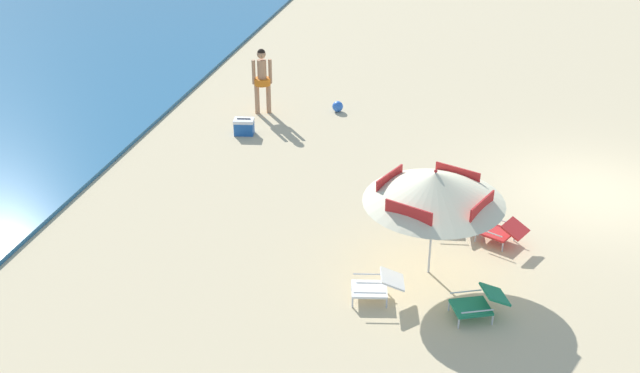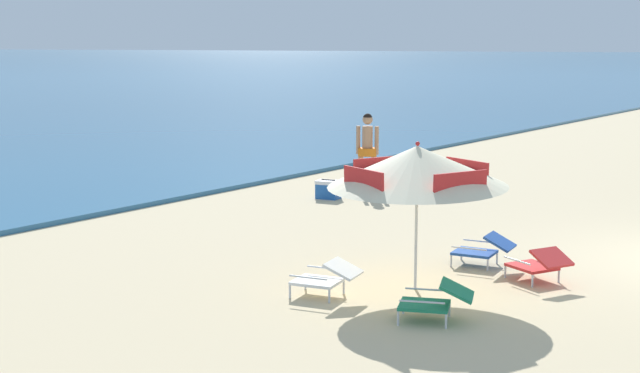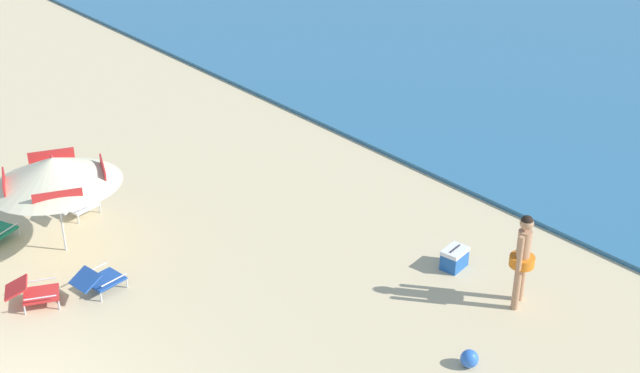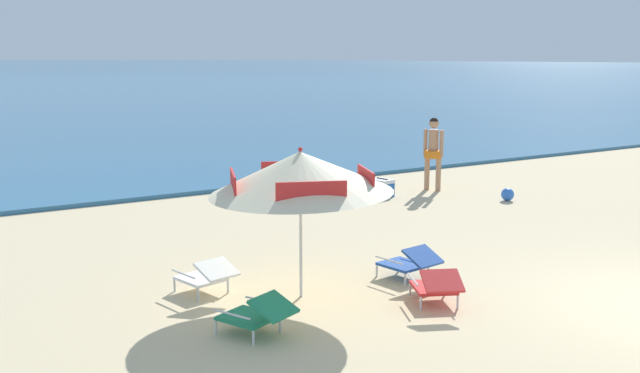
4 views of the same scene
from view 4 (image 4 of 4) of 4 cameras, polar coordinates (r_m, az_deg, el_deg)
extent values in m
cylinder|color=silver|center=(9.67, -1.53, -3.08)|extent=(0.04, 0.04, 1.98)
cone|color=beige|center=(9.53, -1.55, 1.12)|extent=(2.47, 2.45, 0.64)
cube|color=red|center=(10.41, -2.27, 1.19)|extent=(0.82, 0.37, 0.30)
cube|color=red|center=(9.46, -6.84, 0.22)|extent=(0.37, 0.82, 0.30)
cube|color=red|center=(8.69, -0.67, -0.59)|extent=(0.82, 0.37, 0.30)
cube|color=red|center=(9.72, 3.61, 0.54)|extent=(0.37, 0.82, 0.30)
sphere|color=red|center=(9.49, -1.56, 2.94)|extent=(0.06, 0.06, 0.06)
cube|color=#1E7F56|center=(8.66, -5.69, -10.20)|extent=(0.71, 0.75, 0.04)
cube|color=#1E7F56|center=(8.35, -3.67, -9.39)|extent=(0.61, 0.56, 0.21)
cylinder|color=silver|center=(8.70, -8.20, -10.91)|extent=(0.03, 0.03, 0.18)
cylinder|color=silver|center=(9.04, -6.05, -10.04)|extent=(0.03, 0.03, 0.18)
cylinder|color=silver|center=(8.35, -5.27, -11.78)|extent=(0.03, 0.03, 0.18)
cylinder|color=silver|center=(8.70, -3.16, -10.82)|extent=(0.03, 0.03, 0.18)
cylinder|color=silver|center=(8.42, -6.96, -9.95)|extent=(0.23, 0.51, 0.02)
cylinder|color=silver|center=(8.82, -4.51, -8.96)|extent=(0.23, 0.51, 0.02)
cube|color=#1E4799|center=(10.76, 6.50, -6.13)|extent=(0.60, 0.67, 0.04)
cube|color=#1E4799|center=(10.45, 8.10, -5.47)|extent=(0.54, 0.46, 0.22)
cylinder|color=silver|center=(10.81, 4.48, -6.63)|extent=(0.03, 0.03, 0.18)
cylinder|color=silver|center=(11.14, 6.27, -6.13)|extent=(0.03, 0.03, 0.18)
cylinder|color=silver|center=(10.43, 6.71, -7.29)|extent=(0.03, 0.03, 0.18)
cylinder|color=silver|center=(10.78, 8.50, -6.75)|extent=(0.03, 0.03, 0.18)
cylinder|color=silver|center=(10.53, 5.47, -5.79)|extent=(0.10, 0.54, 0.02)
cylinder|color=silver|center=(10.92, 7.52, -5.25)|extent=(0.10, 0.54, 0.02)
cube|color=white|center=(10.18, -9.35, -7.14)|extent=(0.63, 0.69, 0.04)
cube|color=white|center=(9.82, -8.12, -6.45)|extent=(0.56, 0.49, 0.19)
cylinder|color=silver|center=(10.31, -11.38, -7.62)|extent=(0.03, 0.03, 0.18)
cylinder|color=silver|center=(10.57, -9.13, -7.11)|extent=(0.03, 0.03, 0.18)
cylinder|color=silver|center=(9.86, -9.56, -8.40)|extent=(0.03, 0.03, 0.18)
cylinder|color=silver|center=(10.13, -7.26, -7.83)|extent=(0.03, 0.03, 0.18)
cylinder|color=silver|center=(10.00, -10.70, -6.79)|extent=(0.13, 0.53, 0.02)
cylinder|color=silver|center=(10.30, -8.09, -6.21)|extent=(0.13, 0.53, 0.02)
cube|color=red|center=(9.78, 8.92, -7.85)|extent=(0.73, 0.77, 0.04)
cube|color=red|center=(9.36, 9.59, -7.34)|extent=(0.62, 0.57, 0.21)
cylinder|color=silver|center=(10.02, 7.10, -8.03)|extent=(0.03, 0.03, 0.18)
cylinder|color=silver|center=(10.14, 9.82, -7.88)|extent=(0.03, 0.03, 0.18)
cylinder|color=silver|center=(9.49, 7.92, -9.09)|extent=(0.03, 0.03, 0.18)
cylinder|color=silver|center=(9.63, 10.78, -8.90)|extent=(0.03, 0.03, 0.18)
cylinder|color=silver|center=(9.68, 7.33, -7.27)|extent=(0.26, 0.50, 0.02)
cylinder|color=silver|center=(9.82, 10.52, -7.09)|extent=(0.26, 0.50, 0.02)
cylinder|color=tan|center=(17.76, 9.29, 1.04)|extent=(0.13, 0.13, 0.87)
cylinder|color=tan|center=(17.90, 8.41, 1.13)|extent=(0.13, 0.13, 0.87)
cylinder|color=orange|center=(17.77, 8.89, 2.53)|extent=(0.43, 0.43, 0.18)
cylinder|color=tan|center=(17.73, 8.92, 3.45)|extent=(0.24, 0.24, 0.61)
cylinder|color=tan|center=(17.64, 9.54, 3.34)|extent=(0.09, 0.09, 0.65)
cylinder|color=tan|center=(17.83, 8.29, 3.45)|extent=(0.09, 0.09, 0.65)
sphere|color=tan|center=(17.68, 8.96, 4.93)|extent=(0.24, 0.24, 0.24)
sphere|color=black|center=(17.68, 8.96, 5.03)|extent=(0.22, 0.22, 0.22)
cube|color=#1E56A8|center=(16.98, 4.91, -0.22)|extent=(0.42, 0.53, 0.32)
cube|color=white|center=(16.94, 4.92, 0.44)|extent=(0.43, 0.55, 0.08)
cylinder|color=black|center=(16.93, 4.92, 0.62)|extent=(0.08, 0.34, 0.02)
sphere|color=blue|center=(16.90, 14.54, -0.61)|extent=(0.29, 0.29, 0.29)
camera|label=1|loc=(11.16, -81.25, 25.69)|focal=43.83mm
camera|label=2|loc=(6.08, -101.26, -0.81)|focal=50.29mm
camera|label=3|loc=(19.87, 53.34, 23.14)|focal=49.10mm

